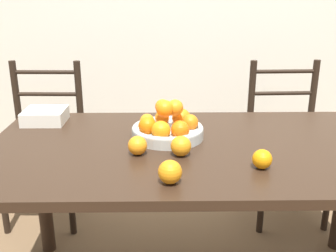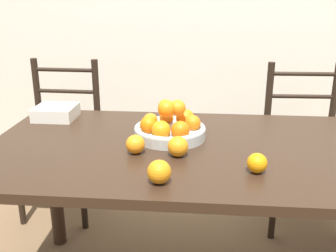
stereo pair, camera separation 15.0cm
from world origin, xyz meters
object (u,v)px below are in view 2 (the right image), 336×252
orange_loose_3 (135,144)px  chair_left (62,140)px  chair_right (303,148)px  orange_loose_1 (159,172)px  orange_loose_2 (257,163)px  book_stack (56,112)px  fruit_bowl (170,127)px  orange_loose_0 (178,146)px

orange_loose_3 → chair_left: size_ratio=0.08×
chair_right → chair_left: bearing=177.9°
orange_loose_1 → orange_loose_2: (0.31, 0.10, -0.00)m
orange_loose_2 → book_stack: (-0.87, 0.51, -0.00)m
orange_loose_2 → chair_right: (0.40, 0.96, -0.32)m
chair_left → book_stack: 0.56m
orange_loose_2 → orange_loose_1: bearing=-161.5°
book_stack → fruit_bowl: bearing=-20.9°
fruit_bowl → orange_loose_0: size_ratio=3.88×
fruit_bowl → orange_loose_0: bearing=-76.7°
chair_left → book_stack: bearing=-68.7°
orange_loose_2 → chair_right: bearing=67.3°
fruit_bowl → chair_left: size_ratio=0.32×
fruit_bowl → chair_right: (0.71, 0.66, -0.33)m
book_stack → chair_left: bearing=109.6°
book_stack → orange_loose_2: bearing=-30.6°
orange_loose_1 → orange_loose_3: (-0.11, 0.23, -0.00)m
fruit_bowl → orange_loose_2: (0.31, -0.30, -0.01)m
fruit_bowl → orange_loose_0: (0.04, -0.19, -0.01)m
orange_loose_3 → chair_right: size_ratio=0.08×
orange_loose_0 → chair_left: bearing=132.0°
orange_loose_2 → chair_right: chair_right is taller
orange_loose_0 → book_stack: orange_loose_0 is taller
fruit_bowl → book_stack: (-0.56, 0.21, -0.02)m
orange_loose_1 → chair_right: size_ratio=0.08×
fruit_bowl → chair_left: bearing=137.5°
fruit_bowl → orange_loose_2: size_ratio=4.37×
orange_loose_1 → orange_loose_2: 0.33m
fruit_bowl → orange_loose_2: fruit_bowl is taller
chair_right → orange_loose_2: bearing=-114.9°
chair_right → book_stack: chair_right is taller
fruit_bowl → orange_loose_1: 0.41m
orange_loose_1 → orange_loose_2: size_ratio=1.13×
fruit_bowl → orange_loose_1: size_ratio=3.87×
orange_loose_2 → book_stack: bearing=149.4°
orange_loose_1 → chair_right: 1.32m
chair_left → chair_right: bearing=1.7°
orange_loose_2 → orange_loose_3: bearing=163.5°
orange_loose_1 → book_stack: bearing=132.1°
orange_loose_1 → chair_right: (0.71, 1.06, -0.32)m
orange_loose_0 → chair_left: chair_left is taller
orange_loose_1 → chair_left: bearing=124.0°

